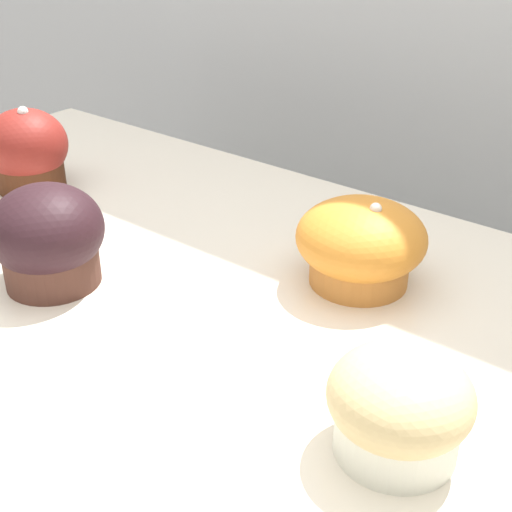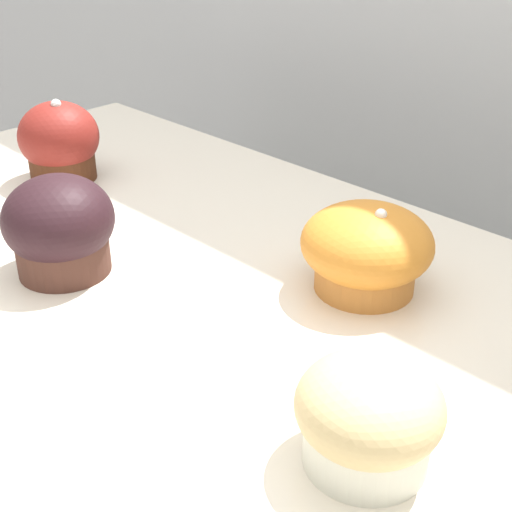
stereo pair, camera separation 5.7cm
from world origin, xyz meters
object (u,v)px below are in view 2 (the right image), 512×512
at_px(muffin_front_center, 366,250).
at_px(muffin_back_right, 60,143).
at_px(muffin_back_left, 368,416).
at_px(muffin_front_right, 60,228).

bearing_deg(muffin_front_center, muffin_back_right, -173.18).
distance_m(muffin_back_left, muffin_back_right, 0.53).
bearing_deg(muffin_front_right, muffin_back_right, 148.23).
xyz_separation_m(muffin_front_center, muffin_back_left, (0.12, -0.16, -0.00)).
bearing_deg(muffin_back_left, muffin_front_right, -179.76).
height_order(muffin_back_right, muffin_front_right, muffin_back_right).
bearing_deg(muffin_back_left, muffin_front_center, 127.25).
height_order(muffin_back_left, muffin_front_right, muffin_front_right).
height_order(muffin_front_center, muffin_front_right, muffin_front_right).
xyz_separation_m(muffin_back_left, muffin_back_right, (-0.52, 0.11, 0.01)).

